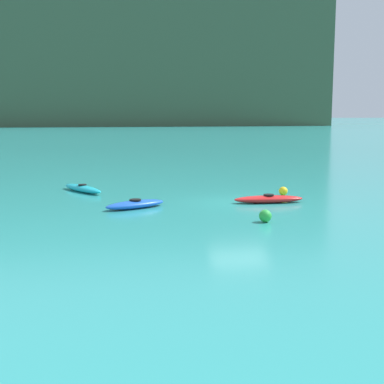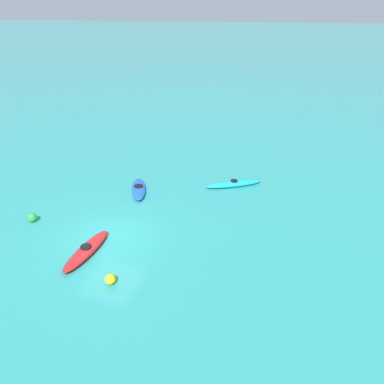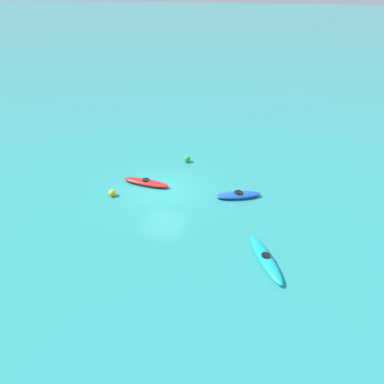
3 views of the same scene
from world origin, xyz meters
name	(u,v)px [view 1 (image 1 of 3)]	position (x,y,z in m)	size (l,w,h in m)	color
ground_plane	(240,203)	(0.00, 0.00, 0.00)	(600.00, 600.00, 0.00)	teal
headland_cliff	(139,65)	(1.02, 143.72, 17.91)	(101.49, 53.65, 35.82)	#42563D
kayak_blue	(135,204)	(-4.46, -0.78, 0.16)	(2.66, 1.87, 0.37)	blue
kayak_red	(269,199)	(1.19, -0.25, 0.16)	(3.00, 0.71, 0.37)	red
kayak_cyan	(83,189)	(-6.86, 4.01, 0.16)	(2.31, 3.07, 0.37)	#19B7C6
buoy_green	(265,216)	(-0.03, -4.10, 0.22)	(0.45, 0.45, 0.45)	green
buoy_yellow	(283,191)	(2.41, 1.62, 0.20)	(0.41, 0.41, 0.41)	yellow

